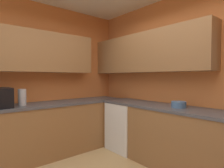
# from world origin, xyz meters

# --- Properties ---
(room_shell) EXTENTS (4.03, 3.50, 2.77)m
(room_shell) POSITION_xyz_m (-0.35, 0.51, 1.80)
(room_shell) COLOR #D17238
(room_shell) RESTS_ON ground_plane
(counter_run_left) EXTENTS (0.65, 3.11, 0.92)m
(counter_run_left) POSITION_xyz_m (-1.64, 0.00, 0.46)
(counter_run_left) COLOR olive
(counter_run_left) RESTS_ON ground_plane
(counter_run_back) EXTENTS (3.12, 0.65, 0.92)m
(counter_run_back) POSITION_xyz_m (0.21, 1.38, 0.46)
(counter_run_back) COLOR olive
(counter_run_back) RESTS_ON ground_plane
(dishwasher) EXTENTS (0.60, 0.60, 0.87)m
(dishwasher) POSITION_xyz_m (-0.98, 1.35, 0.44)
(dishwasher) COLOR white
(dishwasher) RESTS_ON ground_plane
(kettle) EXTENTS (0.12, 0.12, 0.26)m
(kettle) POSITION_xyz_m (-1.62, -0.32, 1.05)
(kettle) COLOR #B7B7BC
(kettle) RESTS_ON counter_run_left
(bowl) EXTENTS (0.21, 0.21, 0.09)m
(bowl) POSITION_xyz_m (0.06, 1.38, 0.96)
(bowl) COLOR #4C7099
(bowl) RESTS_ON counter_run_back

